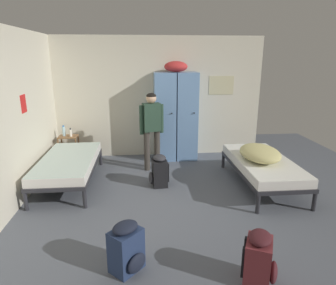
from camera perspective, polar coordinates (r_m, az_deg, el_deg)
name	(u,v)px	position (r m, az deg, el deg)	size (l,w,h in m)	color
ground_plane	(170,210)	(4.48, 0.31, -12.70)	(8.28, 8.28, 0.00)	#565B66
room_backdrop	(93,109)	(5.26, -14.07, 6.17)	(4.54, 5.24, 2.58)	beige
locker_bank	(176,115)	(6.37, 1.45, 5.36)	(0.90, 0.55, 2.07)	#6B93C6
shelf_unit	(69,146)	(6.58, -18.41, -0.71)	(0.38, 0.30, 0.57)	brown
bed_left_rear	(68,163)	(5.45, -18.51, -3.78)	(0.90, 1.90, 0.49)	#28282D
bed_right	(262,165)	(5.34, 17.61, -4.11)	(0.90, 1.90, 0.49)	#28282D
bedding_heap	(260,153)	(5.21, 17.16, -1.92)	(0.63, 0.89, 0.24)	#D1C67F
person_traveler	(152,124)	(5.71, -3.14, 3.46)	(0.46, 0.27, 1.51)	#3D3833
water_bottle	(64,131)	(6.54, -19.31, 2.07)	(0.06, 0.06, 0.23)	#B2DBEA
lotion_bottle	(71,133)	(6.45, -18.12, 1.78)	(0.05, 0.05, 0.17)	white
backpack_black	(159,171)	(5.16, -1.72, -5.49)	(0.36, 0.34, 0.55)	black
backpack_maroon	(259,259)	(3.24, 17.05, -20.57)	(0.40, 0.39, 0.55)	maroon
backpack_navy	(127,248)	(3.28, -7.89, -19.39)	(0.42, 0.42, 0.55)	navy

